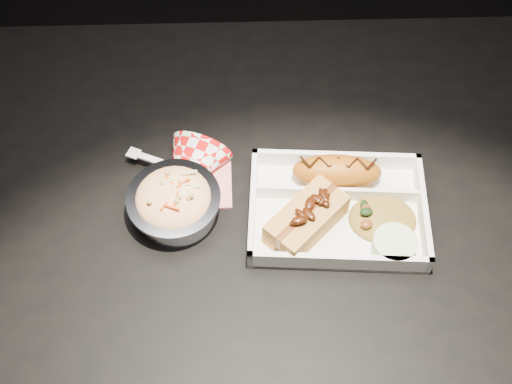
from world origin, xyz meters
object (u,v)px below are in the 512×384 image
food_tray (337,211)px  foil_coleslaw_cup (174,201)px  fried_pastry (337,172)px  dining_table (298,237)px  napkin_fork (188,173)px  hotdog (307,218)px

food_tray → foil_coleslaw_cup: bearing=-178.6°
fried_pastry → dining_table: bearing=-143.0°
dining_table → napkin_fork: (-0.17, 0.05, 0.11)m
dining_table → napkin_fork: 0.21m
fried_pastry → napkin_fork: 0.22m
dining_table → food_tray: size_ratio=4.59×
foil_coleslaw_cup → dining_table: bearing=1.7°
fried_pastry → hotdog: bearing=-122.7°
foil_coleslaw_cup → napkin_fork: size_ratio=0.82×
food_tray → foil_coleslaw_cup: (-0.23, 0.01, 0.02)m
food_tray → napkin_fork: bearing=166.1°
hotdog → dining_table: bearing=47.7°
dining_table → napkin_fork: napkin_fork is taller
hotdog → food_tray: bearing=-18.4°
hotdog → fried_pastry: bearing=12.0°
food_tray → foil_coleslaw_cup: 0.23m
fried_pastry → foil_coleslaw_cup: foil_coleslaw_cup is taller
foil_coleslaw_cup → fried_pastry: bearing=10.8°
napkin_fork → dining_table: bearing=6.0°
food_tray → hotdog: size_ratio=2.07×
food_tray → fried_pastry: size_ratio=1.99×
food_tray → foil_coleslaw_cup: size_ratio=1.96×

